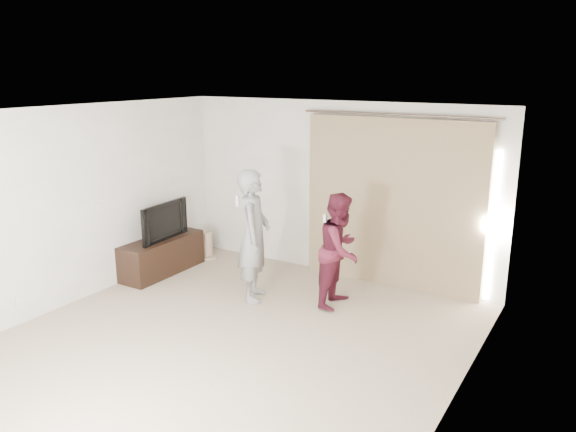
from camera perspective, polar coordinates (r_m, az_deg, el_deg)
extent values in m
plane|color=tan|center=(6.60, -6.13, -12.76)|extent=(5.50, 5.50, 0.00)
cube|color=silver|center=(8.39, 4.99, 2.72)|extent=(5.00, 0.04, 2.60)
cube|color=silver|center=(7.84, -21.16, 0.93)|extent=(0.04, 5.50, 2.60)
cube|color=white|center=(8.10, -18.82, 0.81)|extent=(0.02, 0.08, 0.12)
cube|color=white|center=(7.63, -25.71, -7.82)|extent=(0.02, 0.08, 0.12)
cube|color=white|center=(5.88, -6.83, 10.37)|extent=(5.00, 5.50, 0.01)
cube|color=#907C58|center=(8.01, 10.54, 1.21)|extent=(2.60, 0.10, 2.40)
cylinder|color=brown|center=(7.82, 10.97, 10.08)|extent=(2.80, 0.03, 0.03)
cube|color=white|center=(7.73, 20.05, -1.08)|extent=(0.08, 0.04, 2.00)
cube|color=black|center=(8.82, -12.68, -3.94)|extent=(0.49, 1.41, 0.54)
imported|color=black|center=(8.66, -12.89, -0.45)|extent=(0.19, 0.99, 0.57)
cylinder|color=tan|center=(9.41, -8.21, -4.09)|extent=(0.34, 0.34, 0.06)
cylinder|color=tan|center=(9.34, -8.26, -2.78)|extent=(0.19, 0.19, 0.40)
imported|color=gray|center=(7.48, -3.47, -1.99)|extent=(0.66, 0.77, 1.78)
cube|color=white|center=(7.38, -5.12, 1.56)|extent=(0.04, 0.04, 0.14)
cube|color=white|center=(7.58, -4.13, 1.01)|extent=(0.05, 0.05, 0.09)
imported|color=#501726|center=(7.34, 5.33, -3.44)|extent=(0.60, 0.76, 1.51)
cube|color=white|center=(7.22, 3.78, -0.39)|extent=(0.04, 0.04, 0.14)
cube|color=white|center=(7.43, 4.54, -0.76)|extent=(0.05, 0.05, 0.09)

